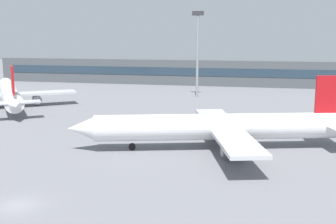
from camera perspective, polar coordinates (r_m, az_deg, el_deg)
ground_plane at (r=81.98m, az=-4.90°, el=-1.87°), size 400.00×400.00×0.00m
terminal_building at (r=152.41m, az=3.32°, el=5.55°), size 146.77×12.13×9.00m
airplane_near at (r=64.86m, az=6.65°, el=-2.06°), size 45.01×32.01×11.35m
airplane_mid at (r=110.29m, az=-20.93°, el=2.47°), size 30.61×38.86×11.29m
floodlight_tower_west at (r=118.99m, az=4.07°, el=8.80°), size 3.20×0.80×24.17m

